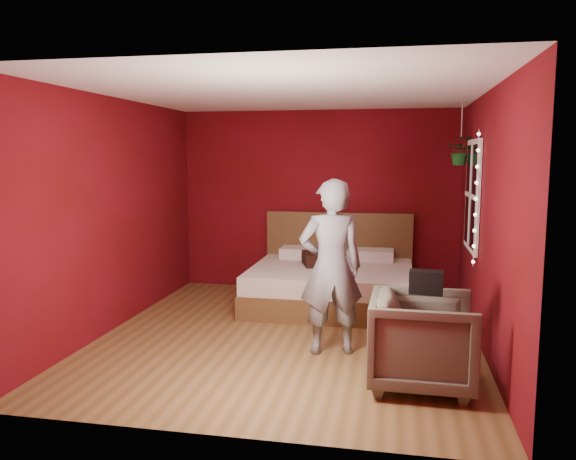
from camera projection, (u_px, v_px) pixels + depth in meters
name	position (u px, v px, depth m)	size (l,w,h in m)	color
floor	(289.00, 336.00, 6.11)	(4.50, 4.50, 0.00)	brown
room_walls	(289.00, 182.00, 5.89)	(4.04, 4.54, 2.62)	maroon
window	(472.00, 195.00, 6.42)	(0.05, 0.97, 1.27)	white
fairy_lights	(476.00, 199.00, 5.91)	(0.04, 0.04, 1.45)	silver
bed	(332.00, 282.00, 7.38)	(2.09, 1.77, 1.15)	brown
person	(331.00, 267.00, 5.49)	(0.63, 0.41, 1.73)	slate
armchair	(423.00, 341.00, 4.73)	(0.85, 0.88, 0.80)	#5A5947
handbag	(426.00, 282.00, 4.71)	(0.28, 0.14, 0.20)	black
throw_pillow	(322.00, 259.00, 7.39)	(0.47, 0.47, 0.17)	black
hanging_plant	(461.00, 151.00, 6.92)	(0.35, 0.31, 0.77)	silver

